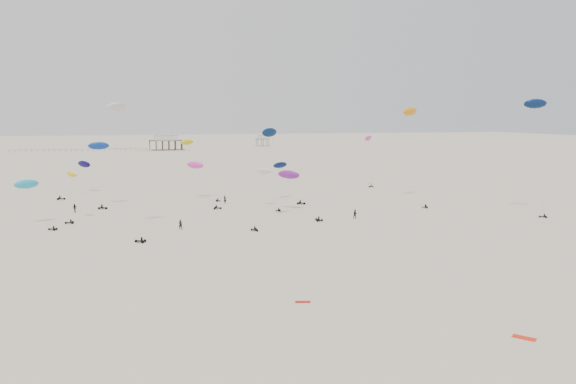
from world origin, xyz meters
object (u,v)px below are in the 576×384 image
object	(u,v)px
pavilion_main	(166,143)
spectator_0	(181,229)
pavilion_small	(262,141)
rig_6	(121,132)
rig_3	(286,175)
rig_0	(267,148)

from	to	relation	value
pavilion_main	spectator_0	world-z (taller)	pavilion_main
pavilion_small	rig_6	size ratio (longest dim) A/B	0.35
pavilion_main	rig_6	bearing A→B (deg)	-94.65
pavilion_main	rig_6	size ratio (longest dim) A/B	0.82
pavilion_main	pavilion_small	distance (m)	76.16
pavilion_main	rig_3	size ratio (longest dim) A/B	1.74
pavilion_small	rig_6	xyz separation A→B (m)	(-91.04, -288.60, 15.29)
pavilion_small	pavilion_main	bearing A→B (deg)	-156.80
rig_0	rig_3	bearing A→B (deg)	-132.52
rig_6	spectator_0	xyz separation A→B (m)	(10.34, -0.12, -18.78)
pavilion_main	pavilion_small	xyz separation A→B (m)	(70.00, 30.00, -0.74)
pavilion_small	rig_6	distance (m)	303.00
pavilion_small	rig_3	world-z (taller)	rig_3
rig_3	rig_6	size ratio (longest dim) A/B	0.47
pavilion_main	rig_3	distance (m)	229.41
pavilion_small	spectator_0	distance (m)	299.81
pavilion_main	rig_0	world-z (taller)	rig_0
rig_0	rig_6	distance (m)	28.75
pavilion_main	spectator_0	xyz separation A→B (m)	(-10.70, -258.72, -4.22)
rig_0	pavilion_small	bearing A→B (deg)	-122.44
pavilion_small	rig_0	world-z (taller)	rig_0
rig_0	rig_3	world-z (taller)	rig_0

